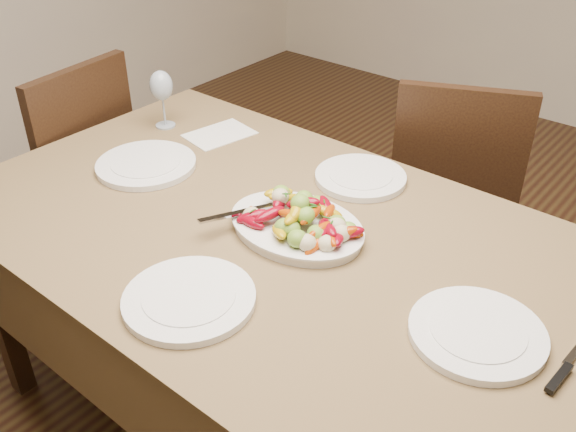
{
  "coord_description": "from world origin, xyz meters",
  "views": [
    {
      "loc": [
        0.7,
        -0.9,
        1.67
      ],
      "look_at": [
        -0.14,
        0.12,
        0.82
      ],
      "focal_mm": 40.0,
      "sensor_mm": 36.0,
      "label": 1
    }
  ],
  "objects_px": {
    "wine_glass": "(162,98)",
    "plate_far": "(360,178)",
    "plate_left": "(146,165)",
    "plate_right": "(477,333)",
    "chair_far": "(451,192)",
    "serving_platter": "(296,228)",
    "chair_left": "(61,180)",
    "plate_near": "(189,299)",
    "dining_table": "(288,347)"
  },
  "relations": [
    {
      "from": "chair_left",
      "to": "wine_glass",
      "type": "bearing_deg",
      "value": 105.75
    },
    {
      "from": "chair_left",
      "to": "chair_far",
      "type": "bearing_deg",
      "value": 118.89
    },
    {
      "from": "chair_far",
      "to": "serving_platter",
      "type": "relative_size",
      "value": 2.67
    },
    {
      "from": "chair_left",
      "to": "plate_left",
      "type": "bearing_deg",
      "value": 78.23
    },
    {
      "from": "plate_near",
      "to": "dining_table",
      "type": "bearing_deg",
      "value": 88.69
    },
    {
      "from": "plate_left",
      "to": "wine_glass",
      "type": "relative_size",
      "value": 1.44
    },
    {
      "from": "dining_table",
      "to": "plate_left",
      "type": "height_order",
      "value": "plate_left"
    },
    {
      "from": "serving_platter",
      "to": "plate_right",
      "type": "bearing_deg",
      "value": -6.94
    },
    {
      "from": "chair_left",
      "to": "plate_far",
      "type": "xyz_separation_m",
      "value": [
        1.14,
        0.28,
        0.29
      ]
    },
    {
      "from": "chair_far",
      "to": "chair_left",
      "type": "xyz_separation_m",
      "value": [
        -1.19,
        -0.85,
        0.0
      ]
    },
    {
      "from": "serving_platter",
      "to": "plate_left",
      "type": "bearing_deg",
      "value": -178.5
    },
    {
      "from": "chair_left",
      "to": "plate_near",
      "type": "bearing_deg",
      "value": 64.27
    },
    {
      "from": "serving_platter",
      "to": "wine_glass",
      "type": "xyz_separation_m",
      "value": [
        -0.74,
        0.22,
        0.09
      ]
    },
    {
      "from": "dining_table",
      "to": "wine_glass",
      "type": "height_order",
      "value": "wine_glass"
    },
    {
      "from": "chair_far",
      "to": "serving_platter",
      "type": "distance_m",
      "value": 0.93
    },
    {
      "from": "wine_glass",
      "to": "dining_table",
      "type": "bearing_deg",
      "value": -18.62
    },
    {
      "from": "plate_far",
      "to": "chair_left",
      "type": "bearing_deg",
      "value": -166.02
    },
    {
      "from": "plate_near",
      "to": "plate_far",
      "type": "bearing_deg",
      "value": 90.96
    },
    {
      "from": "chair_left",
      "to": "plate_far",
      "type": "relative_size",
      "value": 3.63
    },
    {
      "from": "dining_table",
      "to": "chair_far",
      "type": "relative_size",
      "value": 1.94
    },
    {
      "from": "plate_far",
      "to": "plate_left",
      "type": "bearing_deg",
      "value": -147.77
    },
    {
      "from": "plate_right",
      "to": "plate_near",
      "type": "bearing_deg",
      "value": -150.84
    },
    {
      "from": "dining_table",
      "to": "plate_far",
      "type": "height_order",
      "value": "plate_far"
    },
    {
      "from": "chair_far",
      "to": "wine_glass",
      "type": "height_order",
      "value": "wine_glass"
    },
    {
      "from": "wine_glass",
      "to": "plate_near",
      "type": "bearing_deg",
      "value": -38.54
    },
    {
      "from": "plate_left",
      "to": "plate_far",
      "type": "height_order",
      "value": "same"
    },
    {
      "from": "wine_glass",
      "to": "plate_far",
      "type": "bearing_deg",
      "value": 8.53
    },
    {
      "from": "plate_left",
      "to": "wine_glass",
      "type": "bearing_deg",
      "value": 127.1
    },
    {
      "from": "dining_table",
      "to": "chair_left",
      "type": "xyz_separation_m",
      "value": [
        -1.16,
        0.07,
        0.1
      ]
    },
    {
      "from": "plate_right",
      "to": "wine_glass",
      "type": "distance_m",
      "value": 1.29
    },
    {
      "from": "chair_far",
      "to": "dining_table",
      "type": "bearing_deg",
      "value": 64.12
    },
    {
      "from": "chair_far",
      "to": "plate_near",
      "type": "distance_m",
      "value": 1.28
    },
    {
      "from": "dining_table",
      "to": "chair_far",
      "type": "height_order",
      "value": "chair_far"
    },
    {
      "from": "plate_right",
      "to": "plate_near",
      "type": "xyz_separation_m",
      "value": [
        -0.53,
        -0.3,
        0.0
      ]
    },
    {
      "from": "plate_left",
      "to": "plate_right",
      "type": "relative_size",
      "value": 1.06
    },
    {
      "from": "serving_platter",
      "to": "plate_near",
      "type": "xyz_separation_m",
      "value": [
        -0.01,
        -0.36,
        -0.0
      ]
    },
    {
      "from": "chair_left",
      "to": "plate_far",
      "type": "height_order",
      "value": "chair_left"
    },
    {
      "from": "serving_platter",
      "to": "plate_far",
      "type": "xyz_separation_m",
      "value": [
        -0.02,
        0.32,
        -0.0
      ]
    },
    {
      "from": "plate_left",
      "to": "plate_far",
      "type": "xyz_separation_m",
      "value": [
        0.54,
        0.34,
        0.0
      ]
    },
    {
      "from": "plate_left",
      "to": "serving_platter",
      "type": "bearing_deg",
      "value": 1.5
    },
    {
      "from": "chair_left",
      "to": "serving_platter",
      "type": "relative_size",
      "value": 2.67
    },
    {
      "from": "chair_far",
      "to": "plate_left",
      "type": "distance_m",
      "value": 1.11
    },
    {
      "from": "dining_table",
      "to": "plate_left",
      "type": "relative_size",
      "value": 6.24
    },
    {
      "from": "chair_far",
      "to": "serving_platter",
      "type": "xyz_separation_m",
      "value": [
        -0.02,
        -0.89,
        0.3
      ]
    },
    {
      "from": "chair_left",
      "to": "plate_right",
      "type": "xyz_separation_m",
      "value": [
        1.69,
        -0.1,
        0.29
      ]
    },
    {
      "from": "dining_table",
      "to": "wine_glass",
      "type": "distance_m",
      "value": 0.91
    },
    {
      "from": "dining_table",
      "to": "chair_far",
      "type": "bearing_deg",
      "value": 88.56
    },
    {
      "from": "serving_platter",
      "to": "wine_glass",
      "type": "distance_m",
      "value": 0.77
    },
    {
      "from": "serving_platter",
      "to": "plate_near",
      "type": "relative_size",
      "value": 1.22
    },
    {
      "from": "chair_left",
      "to": "plate_right",
      "type": "relative_size",
      "value": 3.41
    }
  ]
}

